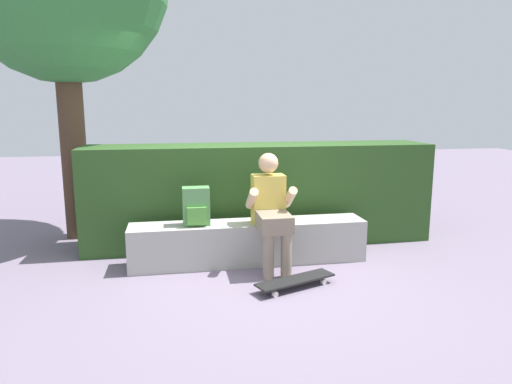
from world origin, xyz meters
The scene contains 6 objects.
ground_plane centered at (0.00, 0.00, 0.00)m, with size 24.00×24.00×0.00m, color slate.
bench_main centered at (0.00, 0.31, 0.23)m, with size 2.54×0.42×0.45m.
person_skater centered at (0.20, 0.10, 0.65)m, with size 0.49×0.62×1.20m.
skateboard_near_person centered at (0.31, -0.48, 0.07)m, with size 0.82×0.48×0.09m.
backpack_on_bench centered at (-0.56, 0.30, 0.65)m, with size 0.28×0.23×0.40m.
hedge_row centered at (0.27, 1.09, 0.61)m, with size 4.22×0.77×1.22m.
Camera 1 is at (-0.78, -4.45, 1.69)m, focal length 32.36 mm.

